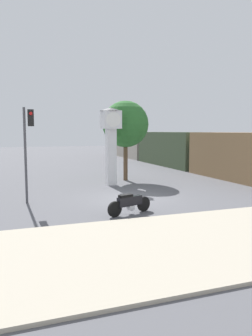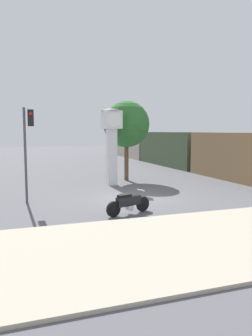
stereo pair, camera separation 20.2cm
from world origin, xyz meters
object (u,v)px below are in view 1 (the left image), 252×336
freight_train (171,149)px  traffic_light (28,138)px  motorcycle (130,203)px  street_tree (126,124)px  clock_tower (111,134)px

freight_train → traffic_light: size_ratio=7.26×
motorcycle → freight_train: (11.01, 17.45, 1.23)m
freight_train → street_tree: 11.73m
freight_train → traffic_light: traffic_light is taller
freight_train → traffic_light: bearing=-137.3°
motorcycle → street_tree: (3.07, 9.12, 3.50)m
traffic_light → street_tree: 8.79m
clock_tower → street_tree: 2.34m
motorcycle → street_tree: size_ratio=0.38×
clock_tower → street_tree: (1.57, 1.60, 0.66)m
motorcycle → clock_tower: clock_tower is taller
traffic_light → clock_tower: bearing=35.3°
motorcycle → street_tree: 10.24m
freight_train → street_tree: size_ratio=6.00×
motorcycle → traffic_light: traffic_light is taller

